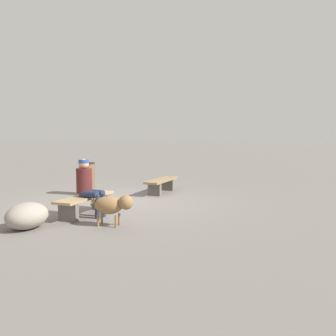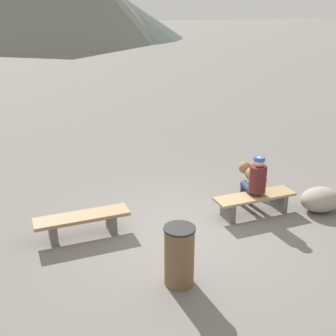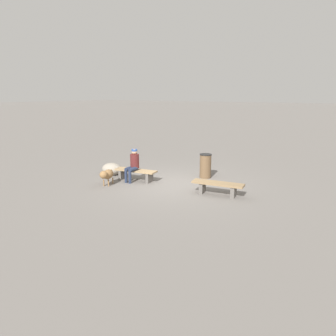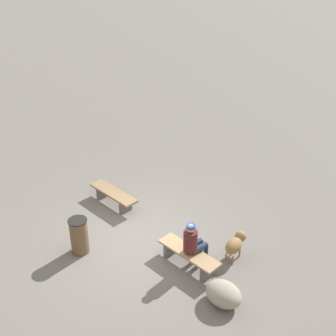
% 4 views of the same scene
% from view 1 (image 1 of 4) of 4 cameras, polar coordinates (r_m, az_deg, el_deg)
% --- Properties ---
extents(ground, '(210.00, 210.00, 0.06)m').
position_cam_1_polar(ground, '(9.08, -8.73, -5.81)').
color(ground, slate).
extents(bench_left, '(1.74, 0.68, 0.42)m').
position_cam_1_polar(bench_left, '(10.38, -1.10, -2.53)').
color(bench_left, '#605B56').
rests_on(bench_left, ground).
extents(bench_right, '(1.70, 0.69, 0.42)m').
position_cam_1_polar(bench_right, '(7.65, -13.60, -5.48)').
color(bench_right, '#605B56').
rests_on(bench_right, ground).
extents(seated_person, '(0.35, 0.65, 1.22)m').
position_cam_1_polar(seated_person, '(7.50, -13.30, -2.58)').
color(seated_person, '#511E1E').
rests_on(seated_person, ground).
extents(dog, '(0.50, 0.84, 0.61)m').
position_cam_1_polar(dog, '(6.60, -9.22, -6.09)').
color(dog, olive).
rests_on(dog, ground).
extents(trash_bin, '(0.47, 0.47, 0.95)m').
position_cam_1_polar(trash_bin, '(10.34, -13.37, -1.72)').
color(trash_bin, brown).
rests_on(trash_bin, ground).
extents(boulder, '(0.92, 0.76, 0.49)m').
position_cam_1_polar(boulder, '(6.87, -22.49, -7.38)').
color(boulder, gray).
rests_on(boulder, ground).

